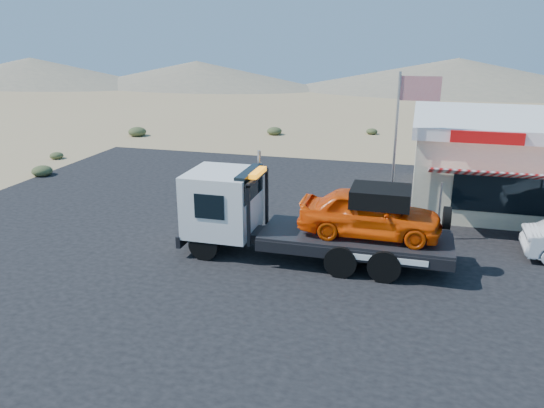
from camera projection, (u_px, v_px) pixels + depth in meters
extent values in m
plane|color=#9B8058|center=(244.00, 255.00, 18.43)|extent=(120.00, 120.00, 0.00)
cube|color=black|center=(316.00, 231.00, 20.68)|extent=(32.00, 24.00, 0.02)
cylinder|color=black|center=(204.00, 245.00, 17.95)|extent=(1.04, 0.31, 1.04)
cylinder|color=black|center=(225.00, 224.00, 19.85)|extent=(1.04, 0.31, 1.04)
cylinder|color=black|center=(341.00, 260.00, 16.78)|extent=(1.04, 0.57, 1.04)
cylinder|color=black|center=(350.00, 237.00, 18.68)|extent=(1.04, 0.57, 1.04)
cylinder|color=black|center=(384.00, 264.00, 16.44)|extent=(1.04, 0.57, 1.04)
cylinder|color=black|center=(389.00, 240.00, 18.34)|extent=(1.04, 0.57, 1.04)
cube|color=black|center=(321.00, 241.00, 17.89)|extent=(8.49, 1.04, 0.31)
cube|color=white|center=(223.00, 202.00, 18.43)|extent=(2.28, 2.43, 2.17)
cube|color=black|center=(249.00, 184.00, 17.96)|extent=(0.36, 2.07, 0.93)
cube|color=black|center=(258.00, 206.00, 18.12)|extent=(0.10, 2.28, 2.07)
cube|color=orange|center=(258.00, 173.00, 17.75)|extent=(0.26, 1.24, 0.16)
cube|color=black|center=(356.00, 236.00, 17.51)|extent=(6.21, 2.38, 0.16)
imported|color=#F54D07|center=(370.00, 213.00, 17.14)|extent=(4.56, 1.83, 1.55)
cube|color=black|center=(381.00, 196.00, 16.88)|extent=(1.86, 1.55, 0.57)
cube|color=beige|center=(531.00, 166.00, 23.52)|extent=(10.00, 8.00, 3.40)
cube|color=white|center=(538.00, 123.00, 22.91)|extent=(10.40, 8.40, 0.50)
cube|color=red|center=(487.00, 138.00, 19.63)|extent=(2.60, 0.12, 0.45)
cylinder|color=#99999E|center=(439.00, 211.00, 19.48)|extent=(0.08, 0.08, 2.20)
cylinder|color=#99999E|center=(395.00, 151.00, 20.44)|extent=(0.10, 0.10, 6.00)
cube|color=#B20C14|center=(420.00, 89.00, 19.51)|extent=(1.50, 0.02, 0.90)
ellipsoid|color=#303B20|center=(42.00, 170.00, 28.55)|extent=(1.09, 1.09, 0.59)
ellipsoid|color=#303B20|center=(56.00, 155.00, 32.38)|extent=(0.81, 0.81, 0.44)
ellipsoid|color=#303B20|center=(137.00, 131.00, 39.42)|extent=(1.32, 1.32, 0.71)
ellipsoid|color=#303B20|center=(274.00, 131.00, 39.93)|extent=(1.13, 1.13, 0.61)
ellipsoid|color=#303B20|center=(372.00, 131.00, 40.14)|extent=(0.86, 0.86, 0.46)
cone|color=#726B59|center=(197.00, 74.00, 74.59)|extent=(36.00, 36.00, 3.50)
cone|color=#726B59|center=(457.00, 75.00, 68.45)|extent=(44.00, 44.00, 4.20)
cone|color=#726B59|center=(32.00, 71.00, 78.07)|extent=(40.00, 40.00, 3.80)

